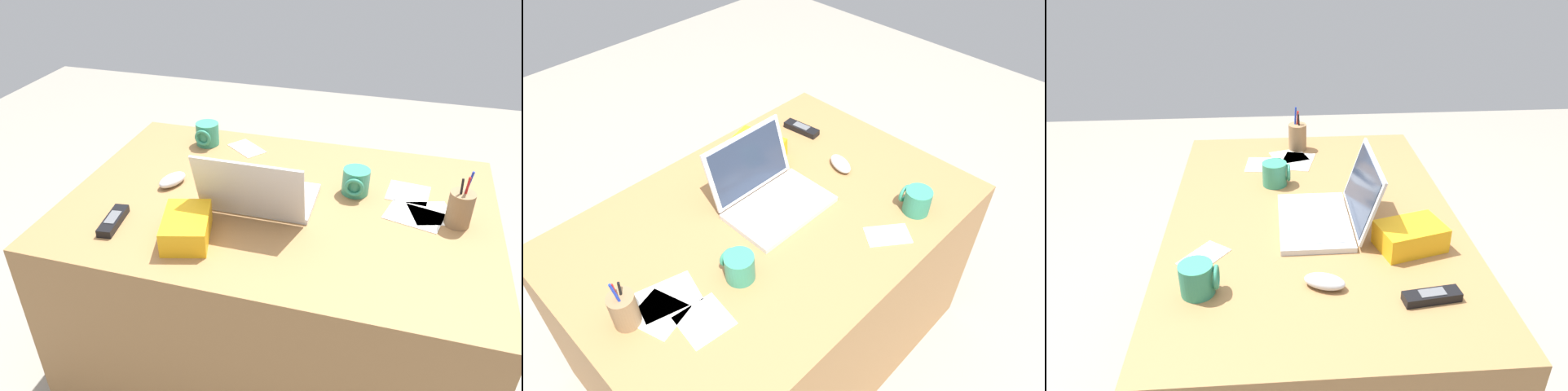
% 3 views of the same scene
% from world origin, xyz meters
% --- Properties ---
extents(ground_plane, '(6.00, 6.00, 0.00)m').
position_xyz_m(ground_plane, '(0.00, 0.00, 0.00)').
color(ground_plane, gray).
extents(desk, '(1.35, 0.92, 0.73)m').
position_xyz_m(desk, '(0.00, 0.00, 0.36)').
color(desk, '#9E7042').
rests_on(desk, ground).
extents(laptop, '(0.34, 0.29, 0.22)m').
position_xyz_m(laptop, '(0.05, 0.05, 0.77)').
color(laptop, silver).
rests_on(laptop, desk).
extents(computer_mouse, '(0.09, 0.12, 0.04)m').
position_xyz_m(computer_mouse, '(0.37, -0.00, 0.75)').
color(computer_mouse, silver).
rests_on(computer_mouse, desk).
extents(coffee_mug_white, '(0.09, 0.10, 0.09)m').
position_xyz_m(coffee_mug_white, '(0.37, -0.32, 0.77)').
color(coffee_mug_white, '#338C6B').
rests_on(coffee_mug_white, desk).
extents(coffee_mug_tall, '(0.09, 0.10, 0.09)m').
position_xyz_m(coffee_mug_tall, '(-0.23, -0.12, 0.77)').
color(coffee_mug_tall, '#338C6B').
rests_on(coffee_mug_tall, desk).
extents(cordless_phone, '(0.06, 0.15, 0.03)m').
position_xyz_m(cordless_phone, '(0.44, 0.26, 0.74)').
color(cordless_phone, black).
rests_on(cordless_phone, desk).
extents(pen_holder, '(0.07, 0.07, 0.18)m').
position_xyz_m(pen_holder, '(-0.54, -0.02, 0.78)').
color(pen_holder, olive).
rests_on(pen_holder, desk).
extents(snack_bag, '(0.17, 0.21, 0.07)m').
position_xyz_m(snack_bag, '(0.20, 0.27, 0.76)').
color(snack_bag, '#F2AD19').
rests_on(snack_bag, desk).
extents(paper_note_near_laptop, '(0.14, 0.14, 0.00)m').
position_xyz_m(paper_note_near_laptop, '(-0.40, -0.16, 0.73)').
color(paper_note_near_laptop, white).
rests_on(paper_note_near_laptop, desk).
extents(paper_note_left, '(0.16, 0.15, 0.00)m').
position_xyz_m(paper_note_left, '(0.21, -0.33, 0.73)').
color(paper_note_left, white).
rests_on(paper_note_left, desk).
extents(paper_note_right, '(0.16, 0.16, 0.00)m').
position_xyz_m(paper_note_right, '(-0.47, -0.06, 0.73)').
color(paper_note_right, white).
rests_on(paper_note_right, desk).
extents(paper_note_front, '(0.19, 0.16, 0.00)m').
position_xyz_m(paper_note_front, '(-0.42, -0.03, 0.73)').
color(paper_note_front, white).
rests_on(paper_note_front, desk).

